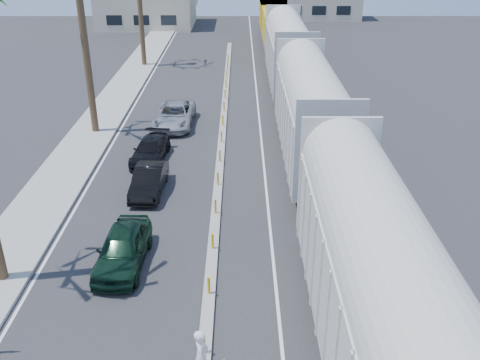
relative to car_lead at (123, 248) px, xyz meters
name	(u,v)px	position (x,y,z in m)	size (l,w,h in m)	color
sidewalk	(103,116)	(-4.98, 17.94, -0.68)	(3.00, 90.00, 0.15)	gray
rails	(291,104)	(8.52, 20.94, -0.73)	(1.56, 100.00, 0.06)	black
median	(222,143)	(3.52, 12.90, -0.67)	(0.45, 60.00, 0.85)	gray
lane_markings	(193,117)	(1.37, 17.94, -0.75)	(9.42, 90.00, 0.01)	silver
freight_train	(300,87)	(8.52, 15.52, 2.15)	(3.00, 60.94, 5.85)	beige
car_lead	(123,248)	(0.00, 0.00, 0.00)	(1.95, 4.51, 1.51)	black
car_second	(149,180)	(0.06, 6.39, -0.09)	(1.55, 4.12, 1.34)	black
car_third	(150,150)	(-0.50, 10.49, -0.14)	(2.11, 4.40, 1.24)	black
car_rear	(175,115)	(0.26, 16.33, -0.02)	(2.61, 5.38, 1.47)	#ADAFB2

